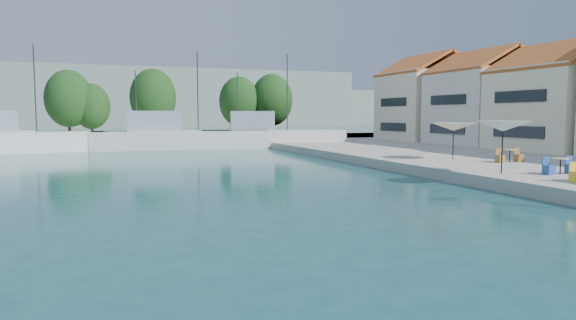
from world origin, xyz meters
name	(u,v)px	position (x,y,z in m)	size (l,w,h in m)	color
quay_right	(573,157)	(22.00, 30.00, 0.30)	(32.00, 92.00, 0.60)	gray
quay_far	(123,141)	(-8.00, 67.00, 0.30)	(90.00, 16.00, 0.60)	gray
hill_west	(25,98)	(-30.00, 160.00, 8.00)	(180.00, 40.00, 16.00)	gray
hill_east	(250,108)	(40.00, 180.00, 6.00)	(140.00, 40.00, 12.00)	gray
building_04	(562,94)	(24.00, 33.00, 5.02)	(9.00, 8.80, 9.20)	#F3E8C2
building_05	(483,95)	(24.00, 42.00, 5.26)	(8.40, 8.80, 9.70)	silver
building_06	(427,96)	(24.00, 51.00, 5.50)	(9.00, 8.80, 10.20)	beige
trawler_02	(13,141)	(-17.87, 53.85, 1.07)	(15.83, 6.68, 10.20)	white
trawler_03	(177,138)	(-3.24, 54.52, 1.07)	(17.52, 5.78, 10.20)	silver
trawler_04	(270,137)	(6.35, 53.71, 1.07)	(15.44, 6.96, 10.20)	silver
tree_04	(68,99)	(-14.05, 70.50, 5.40)	(5.61, 5.61, 8.31)	#3F2B19
tree_05	(91,106)	(-11.48, 70.72, 4.49)	(4.55, 4.55, 6.74)	#3F2B19
tree_06	(153,97)	(-3.91, 71.40, 5.69)	(5.96, 5.96, 8.82)	#3F2B19
tree_07	(239,102)	(7.34, 70.22, 5.23)	(5.42, 5.42, 8.02)	#3F2B19
tree_08	(272,100)	(11.89, 69.72, 5.49)	(5.72, 5.72, 8.47)	#3F2B19
umbrella_white	(503,126)	(7.64, 21.54, 2.86)	(2.57, 2.57, 2.51)	black
umbrella_cream	(454,127)	(10.58, 28.96, 2.64)	(2.87, 2.87, 2.30)	black
cafe_table_02	(560,168)	(9.94, 20.25, 0.89)	(1.82, 0.70, 0.76)	black
cafe_table_03	(510,157)	(12.35, 26.00, 0.89)	(1.82, 0.70, 0.76)	black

